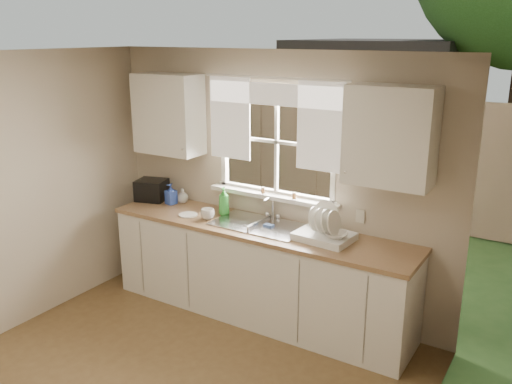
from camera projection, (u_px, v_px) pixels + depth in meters
The scene contains 19 objects.
room_walls at pixel (117, 257), 3.52m from camera, with size 3.62×4.02×2.50m.
ceiling at pixel (110, 57), 3.21m from camera, with size 3.60×4.00×0.02m, color silver.
window at pixel (275, 159), 5.13m from camera, with size 1.38×0.16×1.06m.
curtains at pixel (273, 113), 4.96m from camera, with size 1.50×0.03×0.81m.
base_cabinets at pixel (258, 273), 5.17m from camera, with size 3.00×0.62×0.87m, color white.
countertop at pixel (258, 228), 5.04m from camera, with size 3.04×0.65×0.04m, color #936F49.
upper_cabinet_left at pixel (168, 114), 5.47m from camera, with size 0.70×0.33×0.80m, color white.
upper_cabinet_right at pixel (390, 136), 4.30m from camera, with size 0.70×0.33×0.80m, color white.
wall_outlet at pixel (360, 216), 4.79m from camera, with size 0.08×0.01×0.12m, color beige.
sill_jars at pixel (278, 193), 5.13m from camera, with size 0.38×0.04×0.06m.
sink at pixel (259, 232), 5.08m from camera, with size 0.88×0.52×0.40m.
dish_rack at pixel (324, 232), 4.69m from camera, with size 0.51×0.40×0.31m.
bowl at pixel (336, 235), 4.58m from camera, with size 0.19×0.19×0.05m, color silver.
soap_bottle_a at pixel (224, 201), 5.32m from camera, with size 0.11×0.11×0.28m, color green.
soap_bottle_b at pixel (171, 194), 5.66m from camera, with size 0.10×0.10×0.22m, color #314EB7.
soap_bottle_c at pixel (183, 196), 5.71m from camera, with size 0.12×0.12×0.16m, color beige.
saucer at pixel (188, 215), 5.33m from camera, with size 0.18×0.18×0.01m, color white.
cup at pixel (208, 214), 5.21m from camera, with size 0.13×0.13×0.10m, color silver.
black_appliance at pixel (152, 190), 5.80m from camera, with size 0.30×0.26×0.22m, color black.
Camera 1 is at (2.48, -2.35, 2.64)m, focal length 38.00 mm.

